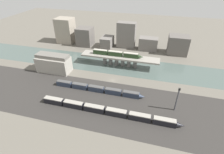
{
  "coord_description": "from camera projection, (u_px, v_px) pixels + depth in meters",
  "views": [
    {
      "loc": [
        25.52,
        -96.19,
        65.68
      ],
      "look_at": [
        0.0,
        -1.3,
        3.19
      ],
      "focal_mm": 28.0,
      "sensor_mm": 36.0,
      "label": 1
    }
  ],
  "objects": [
    {
      "name": "ground_plane",
      "position": [
        112.0,
        80.0,
        119.22
      ],
      "size": [
        400.0,
        400.0,
        0.0
      ],
      "primitive_type": "plane",
      "color": "#666056"
    },
    {
      "name": "train_yard_mid",
      "position": [
        98.0,
        89.0,
        107.52
      ],
      "size": [
        56.83,
        2.81,
        3.45
      ],
      "color": "#2D384C",
      "rests_on": "ground"
    },
    {
      "name": "railbed_yard",
      "position": [
        102.0,
        102.0,
        99.66
      ],
      "size": [
        280.0,
        42.0,
        0.01
      ],
      "primitive_type": "cube",
      "color": "#33302D",
      "rests_on": "ground"
    },
    {
      "name": "city_block_far_left",
      "position": [
        66.0,
        30.0,
        172.58
      ],
      "size": [
        16.27,
        13.73,
        23.91
      ],
      "primitive_type": "cube",
      "color": "gray",
      "rests_on": "ground"
    },
    {
      "name": "city_block_right",
      "position": [
        126.0,
        35.0,
        162.01
      ],
      "size": [
        16.79,
        8.61,
        23.37
      ],
      "primitive_type": "cube",
      "color": "slate",
      "rests_on": "ground"
    },
    {
      "name": "warehouse_building",
      "position": [
        54.0,
        63.0,
        126.13
      ],
      "size": [
        23.97,
        10.8,
        13.37
      ],
      "color": "#9E998E",
      "rests_on": "ground"
    },
    {
      "name": "train_on_bridge",
      "position": [
        117.0,
        54.0,
        131.93
      ],
      "size": [
        38.82,
        2.7,
        3.61
      ],
      "color": "#23381E",
      "rests_on": "bridge"
    },
    {
      "name": "city_block_tall",
      "position": [
        178.0,
        45.0,
        151.22
      ],
      "size": [
        16.86,
        13.74,
        16.17
      ],
      "primitive_type": "cube",
      "color": "#605B56",
      "rests_on": "ground"
    },
    {
      "name": "train_yard_near",
      "position": [
        108.0,
        111.0,
        91.18
      ],
      "size": [
        75.46,
        3.03,
        3.54
      ],
      "color": "black",
      "rests_on": "ground"
    },
    {
      "name": "signal_tower",
      "position": [
        177.0,
        99.0,
        90.59
      ],
      "size": [
        1.0,
        0.81,
        14.35
      ],
      "color": "#4C4C51",
      "rests_on": "ground"
    },
    {
      "name": "city_block_center",
      "position": [
        107.0,
        42.0,
        165.23
      ],
      "size": [
        10.1,
        14.56,
        9.87
      ],
      "primitive_type": "cube",
      "color": "slate",
      "rests_on": "ground"
    },
    {
      "name": "river_water",
      "position": [
        120.0,
        65.0,
        136.66
      ],
      "size": [
        320.0,
        28.81,
        0.01
      ],
      "primitive_type": "cube",
      "color": "#4C5B56",
      "rests_on": "ground"
    },
    {
      "name": "city_block_left",
      "position": [
        85.0,
        37.0,
        167.99
      ],
      "size": [
        14.36,
        13.75,
        16.94
      ],
      "primitive_type": "cube",
      "color": "#605B56",
      "rests_on": "ground"
    },
    {
      "name": "bridge",
      "position": [
        120.0,
        58.0,
        133.39
      ],
      "size": [
        59.62,
        9.63,
        7.97
      ],
      "color": "gray",
      "rests_on": "ground"
    },
    {
      "name": "city_block_far_right",
      "position": [
        148.0,
        44.0,
        159.48
      ],
      "size": [
        16.63,
        10.07,
        11.42
      ],
      "primitive_type": "cube",
      "color": "slate",
      "rests_on": "ground"
    }
  ]
}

